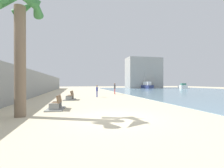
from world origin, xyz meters
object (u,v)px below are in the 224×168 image
(bench_near, at_px, (56,106))
(person_standing, at_px, (97,90))
(palm_tree, at_px, (20,27))
(boat_nearest, at_px, (146,86))
(boat_distant, at_px, (183,86))
(person_walking, at_px, (115,88))
(bench_far, at_px, (70,98))

(bench_near, xyz_separation_m, person_standing, (4.02, 9.10, 0.64))
(palm_tree, bearing_deg, boat_nearest, 57.89)
(boat_nearest, relative_size, boat_distant, 1.28)
(bench_near, xyz_separation_m, person_walking, (7.52, 13.91, 0.81))
(bench_near, height_order, boat_distant, boat_distant)
(person_walking, relative_size, boat_nearest, 0.31)
(palm_tree, bearing_deg, person_walking, 60.41)
(person_walking, bearing_deg, boat_distant, 37.13)
(person_walking, height_order, boat_distant, person_walking)
(person_walking, distance_m, boat_nearest, 30.05)
(person_walking, xyz_separation_m, boat_distant, (27.54, 20.85, -0.33))
(bench_near, distance_m, person_walking, 15.83)
(boat_distant, bearing_deg, person_walking, -142.87)
(bench_near, height_order, person_standing, person_standing)
(palm_tree, height_order, boat_distant, palm_tree)
(boat_nearest, bearing_deg, palm_tree, -122.11)
(bench_near, relative_size, boat_nearest, 0.38)
(person_walking, xyz_separation_m, boat_nearest, (16.66, 25.01, -0.18))
(bench_near, distance_m, boat_nearest, 45.82)
(palm_tree, xyz_separation_m, bench_near, (1.61, 2.18, -4.57))
(person_walking, relative_size, boat_distant, 0.40)
(bench_far, distance_m, boat_nearest, 40.12)
(bench_near, bearing_deg, person_standing, 66.20)
(palm_tree, height_order, person_standing, palm_tree)
(palm_tree, xyz_separation_m, person_standing, (5.63, 11.29, -3.93))
(bench_near, relative_size, person_standing, 1.41)
(palm_tree, relative_size, bench_far, 3.14)
(bench_near, relative_size, boat_distant, 0.48)
(boat_nearest, bearing_deg, bench_far, -125.72)
(palm_tree, bearing_deg, bench_far, 74.47)
(bench_far, relative_size, boat_distant, 0.50)
(bench_near, bearing_deg, palm_tree, -126.44)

